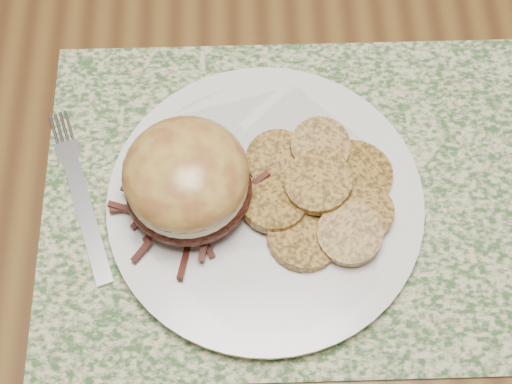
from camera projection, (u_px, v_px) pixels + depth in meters
ground at (251, 239)px, 1.43m from camera, size 3.50×3.50×0.00m
dining_table at (247, 26)px, 0.82m from camera, size 1.50×0.90×0.75m
placemat at (295, 195)px, 0.64m from camera, size 0.45×0.33×0.00m
dinner_plate at (265, 203)px, 0.63m from camera, size 0.26×0.26×0.02m
pork_sandwich at (187, 181)px, 0.58m from camera, size 0.12×0.11×0.08m
roasted_potatoes at (320, 193)px, 0.61m from camera, size 0.16×0.16×0.03m
fork at (80, 193)px, 0.64m from camera, size 0.07×0.17×0.00m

